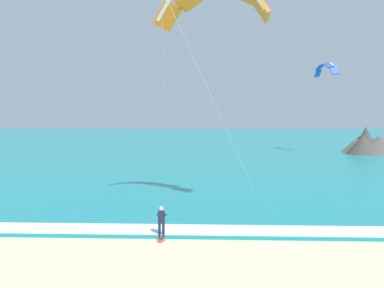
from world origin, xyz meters
TOP-DOWN VIEW (x-y plane):
  - sea at (0.00, 72.95)m, footprint 200.00×120.00m
  - surf_foam at (0.00, 13.95)m, footprint 200.00×1.96m
  - surfboard at (-2.59, 13.01)m, footprint 0.46×1.41m
  - kitesurfer at (-2.59, 13.02)m, footprint 0.55×0.53m
  - kite_primary at (0.07, 19.13)m, footprint 7.30×7.55m
  - kite_distant at (16.80, 55.07)m, footprint 2.37×5.34m
  - headland_right at (23.42, 54.64)m, footprint 9.08×8.40m

SIDE VIEW (x-z plane):
  - surfboard at x=-2.59m, z-range -0.02..0.07m
  - sea at x=0.00m, z-range 0.00..0.20m
  - surf_foam at x=0.00m, z-range 0.20..0.24m
  - kitesurfer at x=-2.59m, z-range 0.10..1.79m
  - headland_right at x=23.42m, z-range -0.54..3.60m
  - kite_distant at x=16.80m, z-range 11.67..13.64m
  - kite_primary at x=0.07m, z-range 6.74..20.20m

